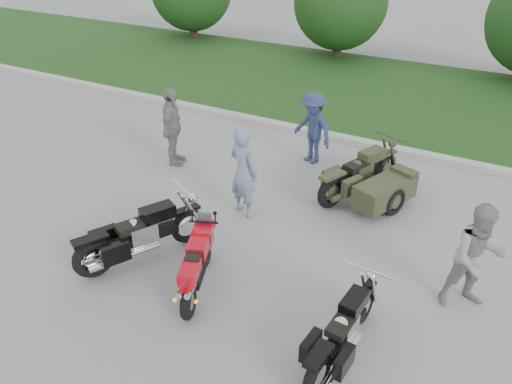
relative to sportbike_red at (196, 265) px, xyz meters
The scene contains 12 objects.
ground 0.89m from the sportbike_red, 96.40° to the left, with size 80.00×80.00×0.00m, color #A1A19C.
curb 6.74m from the sportbike_red, 90.70° to the left, with size 60.00×0.30×0.15m, color #ADAAA3.
grass_strip 10.89m from the sportbike_red, 90.43° to the left, with size 60.00×8.00×0.14m, color #2E4E1A.
tree_mid_left 14.66m from the sportbike_red, 102.22° to the left, with size 3.60×3.60×4.00m.
sportbike_red is the anchor object (origin of this frame).
cruiser_left 1.36m from the sportbike_red, behind, with size 1.25×2.27×0.95m.
cruiser_right 2.53m from the sportbike_red, ahead, with size 0.41×2.14×0.82m.
cruiser_sidecar 4.33m from the sportbike_red, 67.91° to the left, with size 1.73×2.34×0.95m.
person_stripe 2.50m from the sportbike_red, 102.37° to the left, with size 0.68×0.45×1.87m, color #7983A5.
person_grey 4.29m from the sportbike_red, 24.82° to the left, with size 0.87×0.67×1.78m, color gray.
person_denim 5.24m from the sportbike_red, 93.00° to the left, with size 1.13×0.65×1.75m, color navy.
person_back 4.72m from the sportbike_red, 131.42° to the left, with size 1.11×0.46×1.89m, color gray.
Camera 1 is at (3.95, -5.75, 5.48)m, focal length 35.00 mm.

